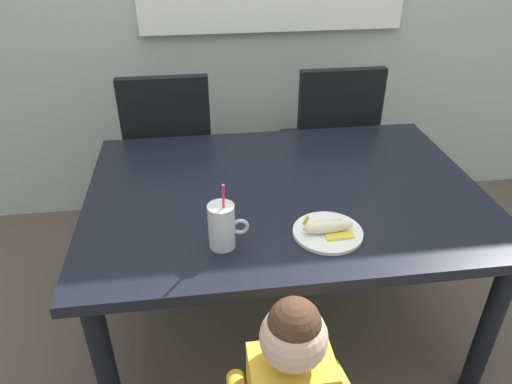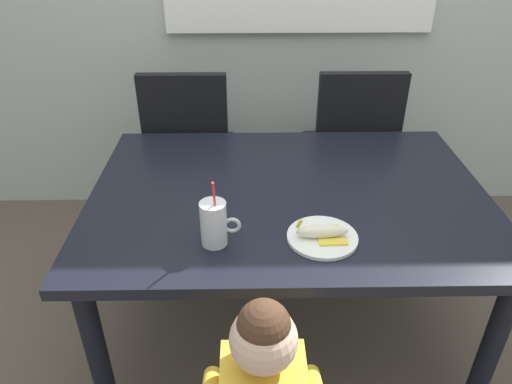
{
  "view_description": "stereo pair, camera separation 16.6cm",
  "coord_description": "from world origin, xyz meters",
  "px_view_note": "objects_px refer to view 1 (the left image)",
  "views": [
    {
      "loc": [
        -0.32,
        -1.51,
        1.63
      ],
      "look_at": [
        -0.13,
        -0.11,
        0.76
      ],
      "focal_mm": 33.26,
      "sensor_mm": 36.0,
      "label": 1
    },
    {
      "loc": [
        -0.15,
        -1.53,
        1.63
      ],
      "look_at": [
        -0.13,
        -0.11,
        0.76
      ],
      "focal_mm": 33.26,
      "sensor_mm": 36.0,
      "label": 2
    }
  ],
  "objects_px": {
    "milk_cup": "(222,228)",
    "dining_table": "(284,206)",
    "peeled_banana": "(328,227)",
    "dining_chair_left": "(170,149)",
    "snack_plate": "(328,232)",
    "dining_chair_right": "(330,139)"
  },
  "relations": [
    {
      "from": "milk_cup",
      "to": "dining_table",
      "type": "bearing_deg",
      "value": 50.51
    },
    {
      "from": "dining_table",
      "to": "peeled_banana",
      "type": "xyz_separation_m",
      "value": [
        0.08,
        -0.31,
        0.11
      ]
    },
    {
      "from": "peeled_banana",
      "to": "dining_chair_left",
      "type": "bearing_deg",
      "value": 117.77
    },
    {
      "from": "snack_plate",
      "to": "peeled_banana",
      "type": "bearing_deg",
      "value": -100.87
    },
    {
      "from": "dining_table",
      "to": "dining_chair_left",
      "type": "bearing_deg",
      "value": 122.35
    },
    {
      "from": "dining_table",
      "to": "peeled_banana",
      "type": "height_order",
      "value": "peeled_banana"
    },
    {
      "from": "dining_chair_left",
      "to": "dining_chair_right",
      "type": "bearing_deg",
      "value": -179.74
    },
    {
      "from": "snack_plate",
      "to": "milk_cup",
      "type": "bearing_deg",
      "value": -177.55
    },
    {
      "from": "dining_table",
      "to": "peeled_banana",
      "type": "relative_size",
      "value": 8.62
    },
    {
      "from": "dining_table",
      "to": "milk_cup",
      "type": "relative_size",
      "value": 6.0
    },
    {
      "from": "snack_plate",
      "to": "peeled_banana",
      "type": "relative_size",
      "value": 1.33
    },
    {
      "from": "milk_cup",
      "to": "snack_plate",
      "type": "bearing_deg",
      "value": 2.45
    },
    {
      "from": "dining_chair_left",
      "to": "dining_table",
      "type": "bearing_deg",
      "value": 122.35
    },
    {
      "from": "dining_table",
      "to": "dining_chair_left",
      "type": "height_order",
      "value": "dining_chair_left"
    },
    {
      "from": "dining_chair_right",
      "to": "peeled_banana",
      "type": "distance_m",
      "value": 1.1
    },
    {
      "from": "dining_chair_left",
      "to": "snack_plate",
      "type": "xyz_separation_m",
      "value": [
        0.55,
        -1.03,
        0.16
      ]
    },
    {
      "from": "milk_cup",
      "to": "peeled_banana",
      "type": "distance_m",
      "value": 0.35
    },
    {
      "from": "dining_table",
      "to": "dining_chair_left",
      "type": "relative_size",
      "value": 1.55
    },
    {
      "from": "dining_table",
      "to": "milk_cup",
      "type": "xyz_separation_m",
      "value": [
        -0.26,
        -0.32,
        0.15
      ]
    },
    {
      "from": "dining_chair_left",
      "to": "dining_chair_right",
      "type": "distance_m",
      "value": 0.85
    },
    {
      "from": "milk_cup",
      "to": "peeled_banana",
      "type": "relative_size",
      "value": 1.44
    },
    {
      "from": "dining_table",
      "to": "dining_chair_left",
      "type": "xyz_separation_m",
      "value": [
        -0.46,
        0.73,
        -0.08
      ]
    }
  ]
}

